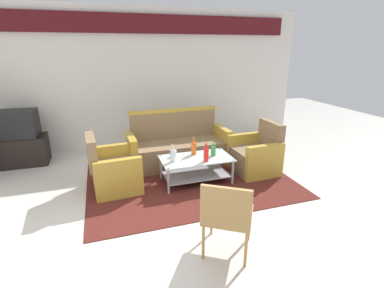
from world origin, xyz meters
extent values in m
plane|color=beige|center=(0.00, 0.00, 0.00)|extent=(14.00, 14.00, 0.00)
cube|color=silver|center=(0.00, 3.06, 1.40)|extent=(6.52, 0.12, 2.80)
cube|color=#4C1419|center=(0.00, 2.97, 2.47)|extent=(5.76, 0.08, 0.36)
cube|color=#511E19|center=(0.11, 0.98, 0.01)|extent=(3.17, 2.30, 0.01)
cube|color=#7F6647|center=(0.12, 1.67, 0.22)|extent=(1.62, 0.74, 0.42)
cube|color=#7F6647|center=(0.12, 1.99, 0.67)|extent=(1.60, 0.18, 0.48)
cube|color=#B79333|center=(0.96, 1.69, 0.32)|extent=(0.14, 0.70, 0.62)
cube|color=#B79333|center=(-0.72, 1.65, 0.32)|extent=(0.14, 0.70, 0.62)
cube|color=#B79333|center=(0.12, 1.99, 0.94)|extent=(1.64, 0.14, 0.06)
cube|color=#7F6647|center=(-1.02, 1.05, 0.21)|extent=(0.70, 0.65, 0.40)
cube|color=#7F6647|center=(-1.33, 1.03, 0.64)|extent=(0.16, 0.61, 0.45)
cube|color=#B79333|center=(-1.05, 1.38, 0.30)|extent=(0.67, 0.15, 0.58)
cube|color=#B79333|center=(-1.00, 0.73, 0.30)|extent=(0.67, 0.15, 0.58)
cube|color=#7F6647|center=(1.25, 0.97, 0.21)|extent=(0.68, 0.62, 0.40)
cube|color=#7F6647|center=(1.56, 0.98, 0.64)|extent=(0.14, 0.60, 0.45)
cube|color=#B79333|center=(1.26, 0.64, 0.30)|extent=(0.66, 0.12, 0.58)
cube|color=#B79333|center=(1.24, 1.30, 0.30)|extent=(0.66, 0.12, 0.58)
cube|color=silver|center=(0.19, 0.89, 0.40)|extent=(1.10, 0.60, 0.02)
cube|color=#9E9EA5|center=(0.19, 0.89, 0.13)|extent=(1.00, 0.52, 0.02)
cylinder|color=#9E9EA5|center=(-0.32, 1.15, 0.21)|extent=(0.04, 0.04, 0.40)
cylinder|color=#9E9EA5|center=(0.70, 1.15, 0.21)|extent=(0.04, 0.04, 0.40)
cylinder|color=#9E9EA5|center=(-0.32, 0.63, 0.21)|extent=(0.04, 0.04, 0.40)
cylinder|color=#9E9EA5|center=(0.70, 0.63, 0.21)|extent=(0.04, 0.04, 0.40)
cylinder|color=silver|center=(-0.20, 0.85, 0.50)|extent=(0.07, 0.07, 0.19)
cylinder|color=silver|center=(-0.20, 0.85, 0.64)|extent=(0.03, 0.03, 0.08)
cylinder|color=#2D8C38|center=(0.48, 0.90, 0.49)|extent=(0.08, 0.08, 0.15)
cylinder|color=#2D8C38|center=(0.48, 0.90, 0.60)|extent=(0.03, 0.03, 0.07)
cylinder|color=#D85919|center=(0.20, 1.04, 0.51)|extent=(0.08, 0.08, 0.20)
cylinder|color=#D85919|center=(0.20, 1.04, 0.65)|extent=(0.03, 0.03, 0.09)
cylinder|color=red|center=(0.28, 0.72, 0.51)|extent=(0.08, 0.08, 0.20)
cylinder|color=red|center=(0.28, 0.72, 0.65)|extent=(0.03, 0.03, 0.08)
cylinder|color=silver|center=(-0.12, 1.05, 0.46)|extent=(0.08, 0.08, 0.10)
cube|color=black|center=(-2.56, 2.55, 0.26)|extent=(0.80, 0.50, 0.52)
cube|color=black|center=(-2.56, 2.55, 0.76)|extent=(0.63, 0.48, 0.48)
cube|color=black|center=(-2.54, 2.77, 0.76)|extent=(0.51, 0.04, 0.36)
cube|color=#AD844C|center=(-0.01, -0.72, 0.42)|extent=(0.66, 0.66, 0.04)
cube|color=#AD844C|center=(-0.13, -0.91, 0.64)|extent=(0.42, 0.29, 0.40)
cylinder|color=#AD844C|center=(-0.08, -0.43, 0.21)|extent=(0.03, 0.03, 0.42)
cylinder|color=#AD844C|center=(0.28, -0.66, 0.21)|extent=(0.03, 0.03, 0.42)
cylinder|color=#AD844C|center=(-0.30, -0.78, 0.21)|extent=(0.03, 0.03, 0.42)
cylinder|color=#AD844C|center=(0.05, -1.01, 0.21)|extent=(0.03, 0.03, 0.42)
camera|label=1|loc=(-1.14, -3.00, 2.04)|focal=26.62mm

